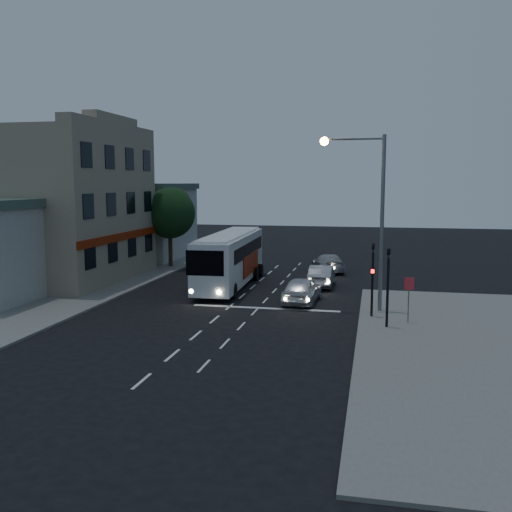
% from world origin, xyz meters
% --- Properties ---
extents(ground, '(120.00, 120.00, 0.00)m').
position_xyz_m(ground, '(0.00, 0.00, 0.00)').
color(ground, black).
extents(sidewalk_near, '(12.00, 24.00, 0.12)m').
position_xyz_m(sidewalk_near, '(13.00, -4.00, 0.06)').
color(sidewalk_near, slate).
rests_on(sidewalk_near, ground).
extents(sidewalk_far, '(12.00, 50.00, 0.12)m').
position_xyz_m(sidewalk_far, '(-13.00, 8.00, 0.06)').
color(sidewalk_far, slate).
rests_on(sidewalk_far, ground).
extents(road_markings, '(8.00, 30.55, 0.01)m').
position_xyz_m(road_markings, '(1.29, 3.31, 0.00)').
color(road_markings, silver).
rests_on(road_markings, ground).
extents(tour_bus, '(2.75, 11.37, 3.47)m').
position_xyz_m(tour_bus, '(-1.49, 7.98, 1.88)').
color(tour_bus, white).
rests_on(tour_bus, ground).
extents(car_suv, '(2.03, 4.45, 1.48)m').
position_xyz_m(car_suv, '(3.73, 3.80, 0.74)').
color(car_suv, silver).
rests_on(car_suv, ground).
extents(car_sedan_a, '(1.49, 4.23, 1.39)m').
position_xyz_m(car_sedan_a, '(4.33, 9.18, 0.70)').
color(car_sedan_a, '#A3A2AB').
rests_on(car_sedan_a, ground).
extents(car_sedan_b, '(3.12, 4.94, 1.33)m').
position_xyz_m(car_sedan_b, '(4.25, 15.45, 0.67)').
color(car_sedan_b, '#ACACAE').
rests_on(car_sedan_b, ground).
extents(traffic_signal_main, '(0.25, 0.35, 4.10)m').
position_xyz_m(traffic_signal_main, '(7.60, 0.78, 2.42)').
color(traffic_signal_main, black).
rests_on(traffic_signal_main, sidewalk_near).
extents(traffic_signal_side, '(0.18, 0.15, 4.10)m').
position_xyz_m(traffic_signal_side, '(8.30, -1.20, 2.42)').
color(traffic_signal_side, black).
rests_on(traffic_signal_side, sidewalk_near).
extents(regulatory_sign, '(0.45, 0.12, 2.20)m').
position_xyz_m(regulatory_sign, '(9.30, -0.24, 1.60)').
color(regulatory_sign, slate).
rests_on(regulatory_sign, sidewalk_near).
extents(streetlight, '(3.32, 0.44, 9.00)m').
position_xyz_m(streetlight, '(7.34, 2.20, 5.73)').
color(streetlight, slate).
rests_on(streetlight, sidewalk_near).
extents(main_building, '(10.12, 12.00, 11.00)m').
position_xyz_m(main_building, '(-13.96, 8.00, 5.16)').
color(main_building, gray).
rests_on(main_building, sidewalk_far).
extents(low_building_north, '(9.40, 9.40, 6.50)m').
position_xyz_m(low_building_north, '(-13.50, 20.00, 3.39)').
color(low_building_north, '#BAB8B3').
rests_on(low_building_north, sidewalk_far).
extents(street_tree, '(4.00, 4.00, 6.20)m').
position_xyz_m(street_tree, '(-8.21, 15.02, 4.50)').
color(street_tree, black).
rests_on(street_tree, sidewalk_far).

